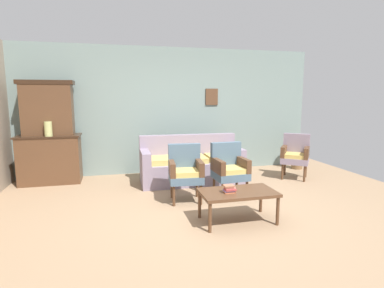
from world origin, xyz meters
TOP-DOWN VIEW (x-y plane):
  - ground_plane at (0.00, 0.00)m, footprint 7.68×7.68m
  - wall_back_with_decor at (0.00, 2.63)m, footprint 6.40×0.09m
  - side_cabinet at (-2.45, 2.25)m, footprint 1.16×0.55m
  - cabinet_upper_hutch at (-2.45, 2.33)m, footprint 0.99×0.38m
  - vase_on_cabinet at (-2.42, 2.08)m, footprint 0.14×0.14m
  - floral_couch at (0.20, 1.68)m, footprint 1.96×0.82m
  - armchair_by_doorway at (-0.15, 0.62)m, footprint 0.57×0.54m
  - armchair_near_couch_end at (0.59, 0.62)m, footprint 0.54×0.52m
  - wingback_chair_by_fireplace at (2.33, 1.43)m, footprint 0.71×0.71m
  - coffee_table at (0.34, -0.38)m, footprint 1.00×0.56m
  - book_stack_on_table at (0.20, -0.42)m, footprint 0.16×0.12m
  - floor_vase_by_wall at (2.85, 2.15)m, footprint 0.25×0.25m

SIDE VIEW (x-z plane):
  - ground_plane at x=0.00m, z-range 0.00..0.00m
  - floral_couch at x=0.20m, z-range -0.12..0.78m
  - coffee_table at x=0.34m, z-range 0.17..0.59m
  - floor_vase_by_wall at x=2.85m, z-range 0.00..0.78m
  - side_cabinet at x=-2.45m, z-range 0.00..0.93m
  - book_stack_on_table at x=0.20m, z-range 0.42..0.52m
  - armchair_by_doorway at x=-0.15m, z-range 0.05..0.95m
  - armchair_near_couch_end at x=0.59m, z-range 0.05..0.95m
  - wingback_chair_by_fireplace at x=2.33m, z-range 0.05..0.95m
  - vase_on_cabinet at x=-2.42m, z-range 0.93..1.20m
  - wall_back_with_decor at x=0.00m, z-range 0.00..2.70m
  - cabinet_upper_hutch at x=-2.45m, z-range 0.94..1.97m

